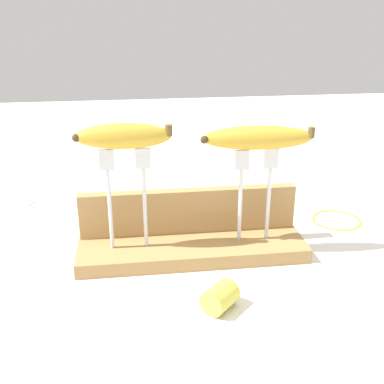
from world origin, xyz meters
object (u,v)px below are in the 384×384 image
Objects in this scene: banana_raised_left at (123,137)px; wire_coil at (337,220)px; banana_chunk_near at (220,297)px; fork_stand_left at (127,191)px; banana_raised_right at (258,138)px; fork_fallen_near at (43,204)px; fork_stand_right at (256,187)px.

wire_coil is at bearing 14.06° from banana_raised_left.
banana_chunk_near is 0.41m from wire_coil.
fork_stand_left is 0.24m from banana_raised_right.
fork_fallen_near is 0.66m from wire_coil.
wire_coil is (0.44, 0.11, -0.23)m from banana_raised_left.
banana_raised_right is (0.23, 0.00, -0.01)m from banana_raised_left.
fork_fallen_near is at bearing 126.98° from banana_chunk_near.
banana_raised_left is 0.93× the size of fork_fallen_near.
fork_stand_left is at bearing -165.93° from wire_coil.
wire_coil is at bearing 27.31° from banana_raised_right.
banana_raised_right is 3.04× the size of banana_chunk_near.
fork_fallen_near is at bearing 146.92° from fork_stand_right.
banana_raised_right is at bearing -33.08° from fork_fallen_near.
fork_stand_right is at bearing -33.08° from fork_fallen_near.
banana_raised_left is at bearing -54.54° from fork_fallen_near.
fork_fallen_near is (-0.20, 0.28, -0.13)m from fork_stand_left.
fork_stand_left reaches higher than fork_stand_right.
fork_stand_left is 2.82× the size of banana_chunk_near.
fork_stand_left is at bearing -54.53° from fork_fallen_near.
banana_chunk_near reaches higher than wire_coil.
wire_coil is at bearing 27.32° from fork_stand_right.
banana_raised_right is at bearing -152.69° from wire_coil.
fork_stand_left is 0.10m from banana_raised_left.
fork_fallen_near is at bearing 125.46° from banana_raised_left.
banana_raised_left reaches higher than fork_stand_left.
fork_stand_right reaches higher than fork_fallen_near.
banana_raised_right is 0.55m from fork_fallen_near.
banana_chunk_near is at bearing -119.33° from banana_raised_right.
fork_stand_right is at bearing -4.36° from banana_raised_right.
wire_coil is (0.31, 0.27, -0.02)m from banana_chunk_near.
banana_raised_left reaches higher than fork_stand_right.
banana_raised_right is 1.12× the size of fork_fallen_near.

